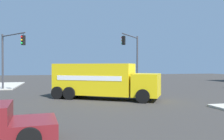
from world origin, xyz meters
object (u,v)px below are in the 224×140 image
object	(u,v)px
delivery_truck	(102,80)
traffic_light_secondary	(9,52)
sedan_navy	(90,80)
traffic_light_primary	(133,53)

from	to	relation	value
delivery_truck	traffic_light_secondary	world-z (taller)	traffic_light_secondary
sedan_navy	traffic_light_primary	bearing A→B (deg)	34.19
delivery_truck	traffic_light_primary	distance (m)	10.29
delivery_truck	sedan_navy	distance (m)	14.59
traffic_light_secondary	sedan_navy	bearing A→B (deg)	123.25
traffic_light_primary	sedan_navy	xyz separation A→B (m)	(-6.21, -4.22, -3.58)
traffic_light_primary	traffic_light_secondary	distance (m)	13.78
delivery_truck	traffic_light_primary	world-z (taller)	traffic_light_primary
delivery_truck	traffic_light_secondary	size ratio (longest dim) A/B	1.41
traffic_light_primary	traffic_light_secondary	xyz separation A→B (m)	(0.05, -13.78, -0.10)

